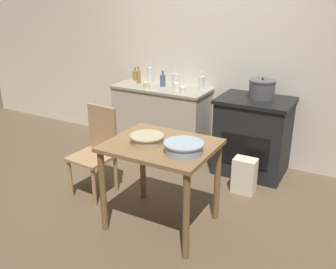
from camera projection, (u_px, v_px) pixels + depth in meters
name	position (u px, v px, depth m)	size (l,w,h in m)	color
ground_plane	(142.00, 204.00, 3.78)	(14.00, 14.00, 0.00)	brown
wall_back	(208.00, 55.00, 4.62)	(8.00, 0.07, 2.55)	beige
counter_cabinet	(161.00, 119.00, 4.92)	(1.25, 0.54, 0.87)	#B2A893
stove	(253.00, 136.00, 4.31)	(0.82, 0.64, 0.89)	black
work_table	(161.00, 158.00, 3.23)	(0.90, 0.74, 0.80)	olive
chair	(97.00, 149.00, 3.85)	(0.43, 0.43, 0.93)	#A87F56
flour_sack	(244.00, 175.00, 3.95)	(0.24, 0.17, 0.38)	beige
stock_pot	(262.00, 89.00, 4.13)	(0.29, 0.29, 0.23)	#4C4C51
mixing_bowl_large	(147.00, 139.00, 3.17)	(0.29, 0.29, 0.07)	tan
mixing_bowl_small	(184.00, 147.00, 2.98)	(0.33, 0.33, 0.09)	#93A8B2
bottle_far_left	(135.00, 75.00, 5.11)	(0.08, 0.08, 0.17)	olive
bottle_left	(175.00, 79.00, 4.78)	(0.07, 0.07, 0.22)	silver
bottle_mid_left	(163.00, 80.00, 4.76)	(0.07, 0.07, 0.20)	#3D5675
bottle_center_left	(139.00, 77.00, 4.92)	(0.06, 0.06, 0.22)	olive
bottle_center	(150.00, 74.00, 4.93)	(0.07, 0.07, 0.29)	silver
bottle_center_right	(202.00, 83.00, 4.62)	(0.07, 0.07, 0.22)	silver
cup_mid_right	(183.00, 90.00, 4.45)	(0.07, 0.07, 0.08)	silver
cup_right	(176.00, 86.00, 4.59)	(0.08, 0.08, 0.09)	silver
cup_far_right	(146.00, 85.00, 4.67)	(0.08, 0.08, 0.08)	beige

